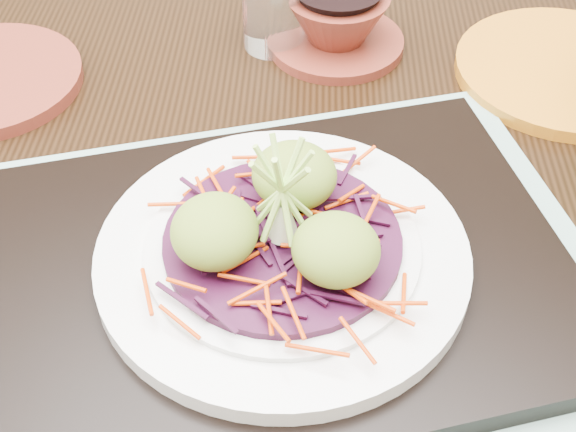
% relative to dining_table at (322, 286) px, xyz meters
% --- Properties ---
extents(dining_table, '(1.43, 1.07, 0.81)m').
position_rel_dining_table_xyz_m(dining_table, '(0.00, 0.00, 0.00)').
color(dining_table, black).
rests_on(dining_table, ground).
extents(placemat, '(0.62, 0.57, 0.00)m').
position_rel_dining_table_xyz_m(placemat, '(-0.02, -0.09, 0.11)').
color(placemat, '#7A9E96').
rests_on(placemat, dining_table).
extents(serving_tray, '(0.54, 0.49, 0.02)m').
position_rel_dining_table_xyz_m(serving_tray, '(-0.02, -0.09, 0.12)').
color(serving_tray, black).
rests_on(serving_tray, placemat).
extents(white_plate, '(0.28, 0.28, 0.02)m').
position_rel_dining_table_xyz_m(white_plate, '(-0.02, -0.09, 0.14)').
color(white_plate, silver).
rests_on(white_plate, serving_tray).
extents(cabbage_bed, '(0.18, 0.18, 0.01)m').
position_rel_dining_table_xyz_m(cabbage_bed, '(-0.02, -0.09, 0.15)').
color(cabbage_bed, '#350A25').
rests_on(cabbage_bed, white_plate).
extents(carrot_julienne, '(0.22, 0.22, 0.01)m').
position_rel_dining_table_xyz_m(carrot_julienne, '(-0.02, -0.09, 0.16)').
color(carrot_julienne, '#C63503').
rests_on(carrot_julienne, cabbage_bed).
extents(guacamole_scoops, '(0.16, 0.14, 0.05)m').
position_rel_dining_table_xyz_m(guacamole_scoops, '(-0.02, -0.09, 0.18)').
color(guacamole_scoops, olive).
rests_on(guacamole_scoops, cabbage_bed).
extents(scallion_garnish, '(0.07, 0.07, 0.10)m').
position_rel_dining_table_xyz_m(scallion_garnish, '(-0.02, -0.09, 0.20)').
color(scallion_garnish, '#A0CF52').
rests_on(scallion_garnish, cabbage_bed).
extents(water_glass, '(0.08, 0.08, 0.09)m').
position_rel_dining_table_xyz_m(water_glass, '(-0.10, 0.24, 0.15)').
color(water_glass, white).
rests_on(water_glass, dining_table).
extents(terracotta_bowl_set, '(0.18, 0.18, 0.06)m').
position_rel_dining_table_xyz_m(terracotta_bowl_set, '(-0.03, 0.25, 0.13)').
color(terracotta_bowl_set, '#5F2116').
rests_on(terracotta_bowl_set, dining_table).
extents(yellow_plate, '(0.25, 0.25, 0.01)m').
position_rel_dining_table_xyz_m(yellow_plate, '(0.21, 0.24, 0.11)').
color(yellow_plate, '#B16313').
rests_on(yellow_plate, dining_table).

